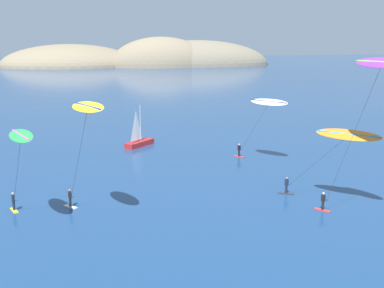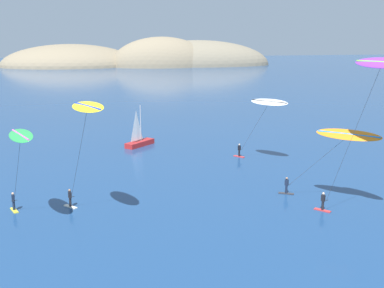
% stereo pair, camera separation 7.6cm
% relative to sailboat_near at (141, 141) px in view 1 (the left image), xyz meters
% --- Properties ---
extents(headland_island, '(126.83, 45.72, 27.22)m').
position_rel_sailboat_near_xyz_m(headland_island, '(9.73, 165.38, -0.64)').
color(headland_island, '#84755B').
rests_on(headland_island, ground).
extents(sailboat_near, '(4.88, 4.89, 5.70)m').
position_rel_sailboat_near_xyz_m(sailboat_near, '(0.00, 0.00, 0.00)').
color(sailboat_near, '#B22323').
rests_on(sailboat_near, ground).
extents(kitesurfer_purple, '(4.26, 7.05, 13.72)m').
position_rel_sailboat_near_xyz_m(kitesurfer_purple, '(15.54, -32.11, 11.39)').
color(kitesurfer_purple, red).
rests_on(kitesurfer_purple, ground).
extents(kitesurfer_orange, '(7.43, 6.88, 7.04)m').
position_rel_sailboat_near_xyz_m(kitesurfer_orange, '(16.01, -27.09, 5.54)').
color(kitesurfer_orange, '#2D2D33').
rests_on(kitesurfer_orange, ground).
extents(kitesurfer_green, '(3.82, 7.26, 7.99)m').
position_rel_sailboat_near_xyz_m(kitesurfer_green, '(-11.76, -26.94, 6.41)').
color(kitesurfer_green, yellow).
rests_on(kitesurfer_green, ground).
extents(kitesurfer_white, '(5.46, 6.31, 7.78)m').
position_rel_sailboat_near_xyz_m(kitesurfer_white, '(14.19, -11.65, 6.28)').
color(kitesurfer_white, red).
rests_on(kitesurfer_white, ground).
extents(kitesurfer_yellow, '(4.51, 7.33, 10.15)m').
position_rel_sailboat_near_xyz_m(kitesurfer_yellow, '(-6.54, -27.13, 8.44)').
color(kitesurfer_yellow, silver).
rests_on(kitesurfer_yellow, ground).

